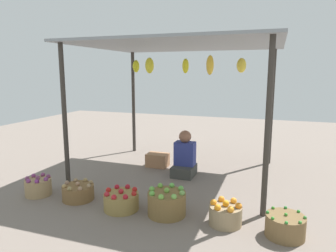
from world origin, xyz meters
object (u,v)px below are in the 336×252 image
(basket_potatoes, at_px, (78,192))
(basket_green_apples, at_px, (167,203))
(basket_green_chilies, at_px, (285,226))
(basket_oranges, at_px, (225,214))
(vendor_person, at_px, (185,158))
(basket_purple_onions, at_px, (38,186))
(wooden_crate_near_vendor, at_px, (158,160))
(basket_red_apples, at_px, (121,201))

(basket_potatoes, bearing_deg, basket_green_apples, -1.10)
(basket_green_apples, xyz_separation_m, basket_green_chilies, (1.38, -0.06, -0.03))
(basket_green_chilies, bearing_deg, basket_oranges, 174.95)
(basket_oranges, bearing_deg, basket_green_apples, 179.44)
(basket_green_apples, distance_m, basket_green_chilies, 1.38)
(vendor_person, relative_size, basket_oranges, 2.05)
(basket_green_apples, distance_m, basket_oranges, 0.73)
(basket_purple_onions, relative_size, wooden_crate_near_vendor, 0.93)
(basket_potatoes, relative_size, basket_green_chilies, 1.04)
(basket_potatoes, xyz_separation_m, basket_green_apples, (1.32, -0.03, 0.04))
(basket_oranges, height_order, basket_green_chilies, basket_oranges)
(basket_purple_onions, height_order, basket_potatoes, basket_purple_onions)
(basket_green_chilies, bearing_deg, vendor_person, 135.48)
(basket_purple_onions, bearing_deg, wooden_crate_near_vendor, 58.45)
(basket_purple_onions, bearing_deg, basket_green_apples, 0.85)
(basket_red_apples, distance_m, basket_oranges, 1.33)
(basket_potatoes, distance_m, basket_green_chilies, 2.70)
(vendor_person, bearing_deg, basket_potatoes, -126.88)
(basket_purple_onions, xyz_separation_m, basket_oranges, (2.68, 0.02, -0.00))
(basket_potatoes, xyz_separation_m, wooden_crate_near_vendor, (0.49, 1.78, 0.02))
(basket_green_apples, xyz_separation_m, basket_oranges, (0.73, -0.01, -0.03))
(basket_green_chilies, bearing_deg, basket_green_apples, 177.32)
(basket_purple_onions, xyz_separation_m, basket_green_chilies, (3.33, -0.04, -0.00))
(basket_red_apples, bearing_deg, vendor_person, 75.86)
(vendor_person, bearing_deg, basket_green_apples, -81.90)
(vendor_person, relative_size, basket_purple_onions, 2.12)
(basket_red_apples, height_order, basket_oranges, basket_oranges)
(basket_oranges, bearing_deg, basket_potatoes, 179.10)
(basket_oranges, bearing_deg, wooden_crate_near_vendor, 130.63)
(vendor_person, relative_size, basket_green_chilies, 1.87)
(basket_oranges, xyz_separation_m, wooden_crate_near_vendor, (-1.56, 1.81, -0.00))
(wooden_crate_near_vendor, bearing_deg, basket_green_apples, -65.35)
(basket_red_apples, xyz_separation_m, basket_oranges, (1.33, 0.05, 0.01))
(basket_oranges, bearing_deg, basket_green_chilies, -5.05)
(vendor_person, height_order, basket_purple_onions, vendor_person)
(basket_red_apples, bearing_deg, wooden_crate_near_vendor, 96.90)
(basket_red_apples, relative_size, basket_green_chilies, 1.08)
(basket_purple_onions, relative_size, basket_green_apples, 0.77)
(basket_green_apples, xyz_separation_m, wooden_crate_near_vendor, (-0.83, 1.81, -0.03))
(basket_red_apples, relative_size, basket_green_apples, 0.95)
(vendor_person, distance_m, basket_purple_onions, 2.32)
(vendor_person, distance_m, basket_red_apples, 1.61)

